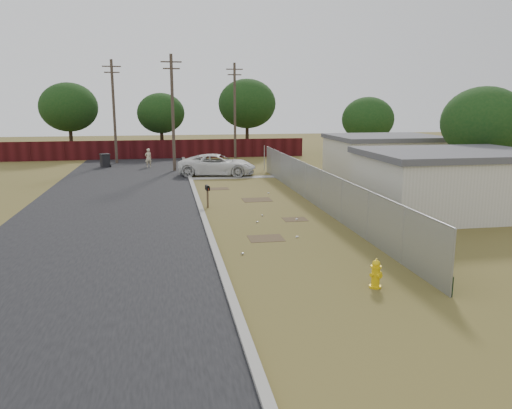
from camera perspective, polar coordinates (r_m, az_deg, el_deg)
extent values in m
plane|color=brown|center=(25.10, 0.67, -0.79)|extent=(120.00, 120.00, 0.00)
cube|color=black|center=(32.64, -15.13, 1.73)|extent=(9.00, 60.00, 0.02)
cube|color=#9B9990|center=(32.55, -7.22, 2.11)|extent=(0.25, 60.00, 0.12)
cube|color=#9B9990|center=(36.27, -2.79, 3.10)|extent=(6.20, 1.00, 0.03)
cylinder|color=#909398|center=(15.01, 21.58, -6.30)|extent=(0.06, 0.06, 2.00)
cylinder|color=#909398|center=(17.51, 16.45, -3.44)|extent=(0.06, 0.06, 2.00)
cylinder|color=#909398|center=(20.15, 12.66, -1.29)|extent=(0.06, 0.06, 2.00)
cylinder|color=#909398|center=(22.88, 9.76, 0.37)|extent=(0.06, 0.06, 2.00)
cylinder|color=#909398|center=(25.66, 7.49, 1.66)|extent=(0.06, 0.06, 2.00)
cylinder|color=#909398|center=(28.50, 5.66, 2.70)|extent=(0.06, 0.06, 2.00)
cylinder|color=#909398|center=(31.36, 4.16, 3.55)|extent=(0.06, 0.06, 2.00)
cylinder|color=#909398|center=(34.25, 2.91, 4.25)|extent=(0.06, 0.06, 2.00)
cylinder|color=#909398|center=(37.15, 1.86, 4.84)|extent=(0.06, 0.06, 2.00)
cylinder|color=#909398|center=(40.07, 0.95, 5.35)|extent=(0.06, 0.06, 2.00)
cylinder|color=#909398|center=(26.46, 6.89, 4.17)|extent=(0.04, 26.00, 0.04)
cube|color=gray|center=(26.60, 6.84, 2.03)|extent=(0.01, 26.00, 2.00)
cube|color=black|center=(26.75, 6.92, 0.56)|extent=(0.03, 26.00, 0.60)
cube|color=#3F0D10|center=(49.28, -11.87, 6.17)|extent=(30.00, 0.12, 1.80)
cylinder|color=#4F4034|center=(40.07, -9.49, 10.21)|extent=(0.24, 0.24, 9.00)
cube|color=#4F4034|center=(40.17, -9.68, 15.78)|extent=(1.60, 0.10, 0.10)
cube|color=#4F4034|center=(40.14, -9.65, 15.07)|extent=(1.30, 0.10, 0.10)
cylinder|color=#4F4034|center=(46.27, -15.91, 10.11)|extent=(0.24, 0.24, 9.00)
cube|color=#4F4034|center=(46.36, -16.19, 14.92)|extent=(1.60, 0.10, 0.10)
cube|color=#4F4034|center=(46.33, -16.16, 14.31)|extent=(1.30, 0.10, 0.10)
cylinder|color=#4F4034|center=(48.53, -2.43, 10.59)|extent=(0.24, 0.24, 9.00)
cube|color=#4F4034|center=(48.61, -2.47, 15.19)|extent=(1.60, 0.10, 0.10)
cube|color=#4F4034|center=(48.58, -2.47, 14.60)|extent=(1.30, 0.10, 0.10)
cube|color=beige|center=(26.26, 21.24, 2.07)|extent=(8.00, 6.00, 2.80)
cube|color=#4A4A4F|center=(26.07, 21.49, 5.43)|extent=(8.32, 6.24, 0.30)
cube|color=beige|center=(36.59, 14.32, 5.01)|extent=(7.00, 6.00, 2.80)
cube|color=#4A4A4F|center=(36.45, 14.44, 7.43)|extent=(7.28, 6.24, 0.30)
cylinder|color=black|center=(54.01, -20.37, 6.96)|extent=(0.36, 0.36, 3.30)
ellipsoid|color=black|center=(53.88, -20.62, 10.37)|extent=(5.70, 5.70, 4.84)
cylinder|color=black|center=(54.21, -10.70, 7.26)|extent=(0.36, 0.36, 2.86)
ellipsoid|color=black|center=(54.07, -10.81, 10.21)|extent=(4.94, 4.94, 4.20)
cylinder|color=black|center=(53.89, -1.02, 7.79)|extent=(0.36, 0.36, 3.52)
ellipsoid|color=black|center=(53.76, -1.03, 11.45)|extent=(6.08, 6.08, 5.17)
cylinder|color=black|center=(45.80, 12.52, 6.27)|extent=(0.36, 0.36, 2.64)
ellipsoid|color=black|center=(45.64, 12.66, 9.50)|extent=(4.56, 4.56, 3.88)
cylinder|color=black|center=(33.11, 24.18, 3.74)|extent=(0.36, 0.36, 2.86)
ellipsoid|color=black|center=(32.89, 24.58, 8.56)|extent=(4.94, 4.94, 4.20)
cylinder|color=#E0B80B|center=(15.44, 13.45, -9.10)|extent=(0.46, 0.46, 0.06)
cylinder|color=#E0B80B|center=(15.33, 13.51, -8.00)|extent=(0.32, 0.32, 0.61)
cylinder|color=#E0B80B|center=(15.23, 13.56, -6.92)|extent=(0.42, 0.42, 0.05)
sphere|color=#E0B80B|center=(15.20, 13.58, -6.62)|extent=(0.31, 0.31, 0.24)
cylinder|color=#E0B80B|center=(15.17, 13.60, -6.17)|extent=(0.05, 0.05, 0.06)
cylinder|color=#E0B80B|center=(15.21, 13.12, -7.84)|extent=(0.14, 0.14, 0.12)
cylinder|color=#E0B80B|center=(15.40, 13.92, -7.63)|extent=(0.14, 0.14, 0.12)
cylinder|color=#E0B80B|center=(15.21, 13.91, -7.89)|extent=(0.18, 0.17, 0.15)
cube|color=brown|center=(26.02, -5.55, 0.71)|extent=(0.10, 0.10, 0.98)
cube|color=black|center=(25.92, -5.57, 1.84)|extent=(0.23, 0.49, 0.18)
cylinder|color=black|center=(25.91, -5.58, 2.03)|extent=(0.23, 0.49, 0.18)
cube|color=red|center=(25.68, -5.46, 1.74)|extent=(0.02, 0.04, 0.10)
imported|color=silver|center=(37.45, -4.46, 4.55)|extent=(6.14, 3.78, 1.59)
imported|color=beige|center=(42.90, -12.21, 5.22)|extent=(0.67, 0.56, 1.58)
cube|color=black|center=(43.94, -16.86, 4.79)|extent=(0.87, 0.87, 1.06)
cube|color=black|center=(43.88, -16.91, 5.51)|extent=(0.96, 0.96, 0.09)
cylinder|color=black|center=(43.77, -16.29, 4.25)|extent=(0.14, 0.23, 0.22)
cylinder|color=white|center=(20.35, 4.71, -3.70)|extent=(0.10, 0.07, 0.07)
cylinder|color=silver|center=(22.74, 0.13, -2.01)|extent=(0.12, 0.11, 0.07)
cylinder|color=white|center=(23.40, 4.67, -1.66)|extent=(0.12, 0.11, 0.07)
cylinder|color=silver|center=(18.08, -1.57, -5.64)|extent=(0.12, 0.11, 0.07)
cylinder|color=white|center=(29.95, 1.43, 1.33)|extent=(0.12, 0.11, 0.07)
cylinder|color=silver|center=(24.04, 0.74, -1.25)|extent=(0.08, 0.11, 0.07)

